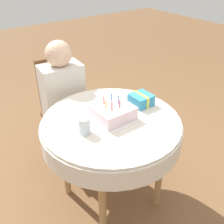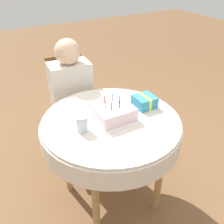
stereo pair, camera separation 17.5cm
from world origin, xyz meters
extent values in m
plane|color=brown|center=(0.00, 0.00, 0.00)|extent=(12.00, 12.00, 0.00)
cylinder|color=silver|center=(0.00, 0.00, 0.77)|extent=(0.95, 0.95, 0.02)
cylinder|color=silver|center=(0.00, 0.00, 0.69)|extent=(0.97, 0.97, 0.14)
cylinder|color=#A37A4C|center=(-0.26, -0.26, 0.38)|extent=(0.05, 0.05, 0.76)
cylinder|color=#A37A4C|center=(0.26, -0.26, 0.38)|extent=(0.05, 0.05, 0.76)
cylinder|color=#A37A4C|center=(-0.26, 0.26, 0.38)|extent=(0.05, 0.05, 0.76)
cylinder|color=#A37A4C|center=(0.26, 0.26, 0.38)|extent=(0.05, 0.05, 0.76)
cube|color=brown|center=(-0.02, 0.69, 0.45)|extent=(0.39, 0.39, 0.04)
cube|color=brown|center=(-0.01, 0.85, 0.72)|extent=(0.33, 0.06, 0.51)
cylinder|color=brown|center=(-0.19, 0.55, 0.21)|extent=(0.04, 0.04, 0.43)
cylinder|color=brown|center=(0.12, 0.52, 0.21)|extent=(0.04, 0.04, 0.43)
cylinder|color=brown|center=(-0.16, 0.85, 0.21)|extent=(0.04, 0.04, 0.43)
cylinder|color=brown|center=(0.15, 0.82, 0.21)|extent=(0.04, 0.04, 0.43)
cylinder|color=#DBB293|center=(-0.12, 0.53, 0.23)|extent=(0.09, 0.09, 0.47)
cylinder|color=#DBB293|center=(0.05, 0.52, 0.23)|extent=(0.09, 0.09, 0.47)
cube|color=beige|center=(-0.02, 0.69, 0.71)|extent=(0.37, 0.25, 0.49)
sphere|color=#DBB293|center=(-0.02, 0.69, 1.05)|extent=(0.21, 0.21, 0.21)
cube|color=white|center=(0.02, 0.02, 0.78)|extent=(0.30, 0.30, 0.00)
cube|color=silver|center=(0.02, 0.02, 0.82)|extent=(0.25, 0.25, 0.09)
cylinder|color=blue|center=(0.08, 0.02, 0.90)|extent=(0.01, 0.01, 0.06)
cylinder|color=blue|center=(0.06, 0.08, 0.90)|extent=(0.01, 0.01, 0.06)
cylinder|color=red|center=(-0.01, 0.07, 0.90)|extent=(0.01, 0.01, 0.06)
cylinder|color=gold|center=(-0.03, 0.02, 0.90)|extent=(0.01, 0.01, 0.06)
cylinder|color=red|center=(-0.01, -0.02, 0.90)|extent=(0.01, 0.01, 0.06)
cylinder|color=red|center=(0.05, -0.03, 0.90)|extent=(0.01, 0.01, 0.06)
cylinder|color=silver|center=(-0.22, -0.02, 0.83)|extent=(0.08, 0.08, 0.11)
cube|color=teal|center=(0.30, 0.04, 0.82)|extent=(0.15, 0.15, 0.08)
cube|color=#EAE54C|center=(0.30, 0.04, 0.82)|extent=(0.02, 0.15, 0.09)
camera|label=1|loc=(-0.87, -1.20, 1.76)|focal=42.00mm
camera|label=2|loc=(-0.73, -1.29, 1.76)|focal=42.00mm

